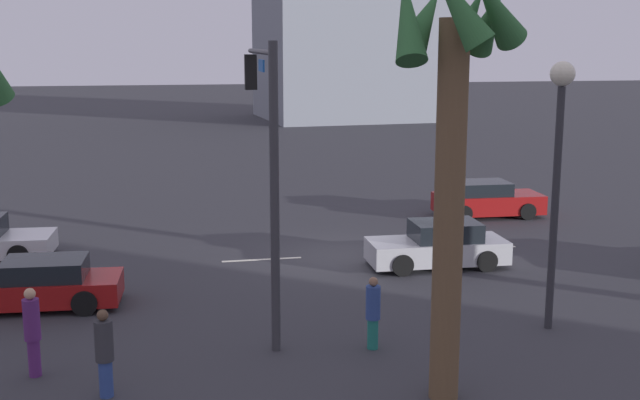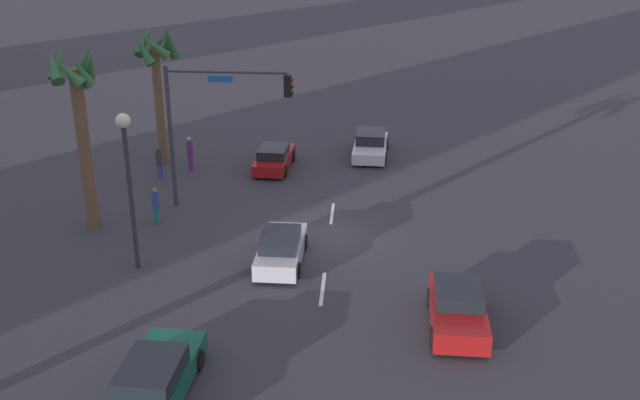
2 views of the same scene
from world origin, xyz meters
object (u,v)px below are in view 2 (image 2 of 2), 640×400
(car_2, at_px, (155,380))
(traffic_signal, at_px, (210,113))
(streetlamp, at_px, (127,162))
(car_4, at_px, (458,308))
(pedestrian_2, at_px, (190,152))
(car_0, at_px, (370,145))
(car_3, at_px, (274,158))
(pedestrian_1, at_px, (159,162))
(pedestrian_0, at_px, (156,204))
(palm_tree_0, at_px, (156,62))
(car_1, at_px, (281,248))
(palm_tree_2, at_px, (78,105))

(car_2, bearing_deg, traffic_signal, 4.73)
(traffic_signal, distance_m, streetlamp, 6.72)
(car_4, bearing_deg, pedestrian_2, 40.07)
(car_0, bearing_deg, car_4, -170.88)
(car_3, xyz_separation_m, car_4, (-15.55, -8.14, 0.05))
(car_2, bearing_deg, car_4, -63.40)
(pedestrian_1, bearing_deg, pedestrian_0, -166.18)
(traffic_signal, relative_size, palm_tree_0, 0.88)
(pedestrian_2, bearing_deg, car_2, -169.71)
(car_3, relative_size, pedestrian_0, 2.64)
(car_3, bearing_deg, pedestrian_0, 150.21)
(palm_tree_0, bearing_deg, streetlamp, -169.46)
(car_4, distance_m, palm_tree_0, 22.11)
(car_1, bearing_deg, pedestrian_1, 38.71)
(car_0, distance_m, pedestrian_2, 10.22)
(car_3, height_order, streetlamp, streetlamp)
(car_4, bearing_deg, traffic_signal, 45.88)
(palm_tree_2, bearing_deg, streetlamp, -139.83)
(car_2, xyz_separation_m, palm_tree_2, (11.79, 6.14, 4.91))
(car_0, height_order, streetlamp, streetlamp)
(car_0, relative_size, traffic_signal, 0.71)
(pedestrian_1, xyz_separation_m, palm_tree_2, (-6.28, 1.32, 4.61))
(car_0, bearing_deg, palm_tree_2, 131.69)
(car_1, relative_size, traffic_signal, 0.62)
(streetlamp, relative_size, palm_tree_2, 0.77)
(traffic_signal, xyz_separation_m, streetlamp, (-6.48, 1.77, -0.19))
(pedestrian_0, bearing_deg, car_2, -164.57)
(pedestrian_0, height_order, palm_tree_2, palm_tree_2)
(car_2, xyz_separation_m, pedestrian_2, (19.55, 3.55, 0.37))
(car_3, height_order, car_4, car_4)
(car_1, xyz_separation_m, palm_tree_2, (2.99, 8.76, 4.89))
(car_1, distance_m, streetlamp, 6.76)
(traffic_signal, height_order, palm_tree_0, palm_tree_0)
(car_2, bearing_deg, car_3, -2.67)
(car_3, distance_m, streetlamp, 13.23)
(car_0, distance_m, palm_tree_0, 12.70)
(streetlamp, xyz_separation_m, pedestrian_2, (11.52, 0.57, -3.38))
(pedestrian_0, distance_m, palm_tree_0, 9.60)
(palm_tree_0, relative_size, palm_tree_2, 0.94)
(car_1, distance_m, car_4, 7.74)
(palm_tree_0, bearing_deg, car_4, -138.11)
(traffic_signal, relative_size, pedestrian_0, 4.08)
(car_2, height_order, pedestrian_0, pedestrian_0)
(car_4, bearing_deg, car_0, 9.12)
(palm_tree_0, bearing_deg, pedestrian_2, -120.31)
(car_0, height_order, car_2, car_0)
(car_2, xyz_separation_m, streetlamp, (8.03, 2.97, 3.75))
(car_3, bearing_deg, palm_tree_0, 85.58)
(pedestrian_0, xyz_separation_m, palm_tree_2, (-0.67, 2.70, 4.66))
(car_2, distance_m, car_3, 20.12)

